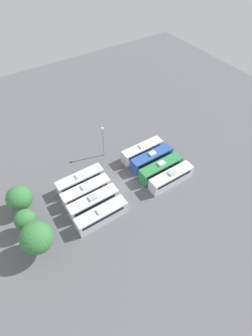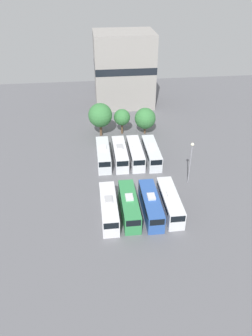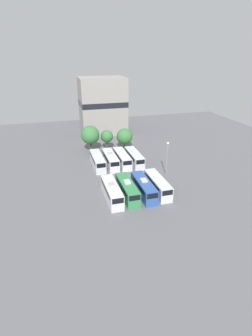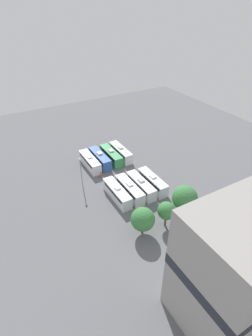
# 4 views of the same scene
# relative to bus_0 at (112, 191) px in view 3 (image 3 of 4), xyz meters

# --- Properties ---
(ground_plane) EXTENTS (119.27, 119.27, 0.00)m
(ground_plane) POSITION_rel_bus_0_xyz_m (4.96, 8.19, -1.70)
(ground_plane) COLOR slate
(bus_0) EXTENTS (2.54, 10.05, 3.45)m
(bus_0) POSITION_rel_bus_0_xyz_m (0.00, 0.00, 0.00)
(bus_0) COLOR silver
(bus_0) RESTS_ON ground_plane
(bus_1) EXTENTS (2.54, 10.05, 3.45)m
(bus_1) POSITION_rel_bus_0_xyz_m (3.23, 0.19, 0.00)
(bus_1) COLOR #338C4C
(bus_1) RESTS_ON ground_plane
(bus_2) EXTENTS (2.54, 10.05, 3.45)m
(bus_2) POSITION_rel_bus_0_xyz_m (6.66, -0.03, 0.00)
(bus_2) COLOR #2D56A8
(bus_2) RESTS_ON ground_plane
(bus_3) EXTENTS (2.54, 10.05, 3.45)m
(bus_3) POSITION_rel_bus_0_xyz_m (9.82, 0.31, 0.00)
(bus_3) COLOR silver
(bus_3) RESTS_ON ground_plane
(bus_4) EXTENTS (2.54, 10.05, 3.45)m
(bus_4) POSITION_rel_bus_0_xyz_m (0.10, 16.51, 0.00)
(bus_4) COLOR silver
(bus_4) RESTS_ON ground_plane
(bus_5) EXTENTS (2.54, 10.05, 3.45)m
(bus_5) POSITION_rel_bus_0_xyz_m (3.42, 16.39, 0.00)
(bus_5) COLOR silver
(bus_5) RESTS_ON ground_plane
(bus_6) EXTENTS (2.54, 10.05, 3.45)m
(bus_6) POSITION_rel_bus_0_xyz_m (6.52, 16.34, 0.00)
(bus_6) COLOR silver
(bus_6) RESTS_ON ground_plane
(bus_7) EXTENTS (2.54, 10.05, 3.45)m
(bus_7) POSITION_rel_bus_0_xyz_m (9.71, 16.06, 0.00)
(bus_7) COLOR silver
(bus_7) RESTS_ON ground_plane
(worker_person) EXTENTS (0.36, 0.36, 1.78)m
(worker_person) POSITION_rel_bus_0_xyz_m (9.32, 6.28, -0.87)
(worker_person) COLOR #CC4C19
(worker_person) RESTS_ON ground_plane
(light_pole) EXTENTS (0.60, 0.60, 8.19)m
(light_pole) POSITION_rel_bus_0_xyz_m (14.95, 7.43, 3.82)
(light_pole) COLOR gray
(light_pole) RESTS_ON ground_plane
(tree_0) EXTENTS (5.33, 5.33, 7.69)m
(tree_0) POSITION_rel_bus_0_xyz_m (0.21, 28.06, 3.30)
(tree_0) COLOR brown
(tree_0) RESTS_ON ground_plane
(tree_1) EXTENTS (3.70, 3.70, 5.93)m
(tree_1) POSITION_rel_bus_0_xyz_m (5.12, 28.50, 2.35)
(tree_1) COLOR brown
(tree_1) RESTS_ON ground_plane
(tree_2) EXTENTS (4.78, 4.78, 6.17)m
(tree_2) POSITION_rel_bus_0_xyz_m (10.37, 27.91, 2.07)
(tree_2) COLOR brown
(tree_2) RESTS_ON ground_plane
(depot_building) EXTENTS (15.53, 11.88, 19.01)m
(depot_building) POSITION_rel_bus_0_xyz_m (7.65, 46.91, 7.89)
(depot_building) COLOR gray
(depot_building) RESTS_ON ground_plane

